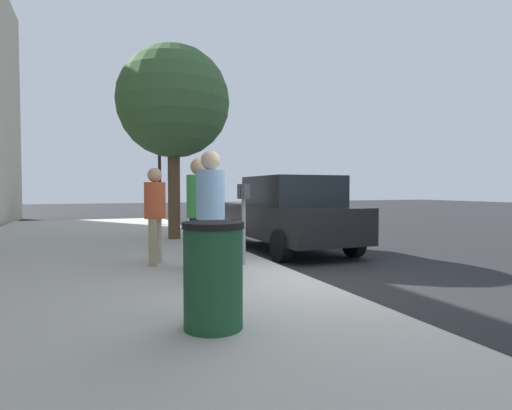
{
  "coord_description": "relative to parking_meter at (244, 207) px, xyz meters",
  "views": [
    {
      "loc": [
        -5.53,
        3.06,
        1.47
      ],
      "look_at": [
        1.89,
        0.12,
        1.17
      ],
      "focal_mm": 29.35,
      "sensor_mm": 36.0,
      "label": 1
    }
  ],
  "objects": [
    {
      "name": "ground_plane",
      "position": [
        -1.32,
        -0.58,
        -1.17
      ],
      "size": [
        80.0,
        80.0,
        0.0
      ],
      "primitive_type": "plane",
      "color": "#232326",
      "rests_on": "ground"
    },
    {
      "name": "sidewalk_slab",
      "position": [
        -1.32,
        2.42,
        -1.09
      ],
      "size": [
        28.0,
        6.0,
        0.15
      ],
      "primitive_type": "cube",
      "color": "#B7B2A8",
      "rests_on": "ground_plane"
    },
    {
      "name": "parking_meter",
      "position": [
        0.0,
        0.0,
        0.0
      ],
      "size": [
        0.36,
        0.12,
        1.41
      ],
      "color": "gray",
      "rests_on": "sidewalk_slab"
    },
    {
      "name": "pedestrian_at_meter",
      "position": [
        -0.23,
        0.85,
        0.07
      ],
      "size": [
        0.54,
        0.4,
        1.82
      ],
      "rotation": [
        0.0,
        0.0,
        -1.39
      ],
      "color": "#191E4C",
      "rests_on": "sidewalk_slab"
    },
    {
      "name": "pedestrian_bystander",
      "position": [
        -1.05,
        0.88,
        0.1
      ],
      "size": [
        0.41,
        0.5,
        1.87
      ],
      "rotation": [
        0.0,
        0.0,
        -0.54
      ],
      "color": "#191E4C",
      "rests_on": "sidewalk_slab"
    },
    {
      "name": "parking_officer",
      "position": [
        0.6,
        1.43,
        -0.03
      ],
      "size": [
        0.5,
        0.37,
        1.69
      ],
      "rotation": [
        0.0,
        0.0,
        -1.93
      ],
      "color": "tan",
      "rests_on": "sidewalk_slab"
    },
    {
      "name": "parked_sedan_near",
      "position": [
        2.12,
        -1.93,
        -0.27
      ],
      "size": [
        4.41,
        1.99,
        1.77
      ],
      "color": "black",
      "rests_on": "ground_plane"
    },
    {
      "name": "street_tree",
      "position": [
        4.29,
        0.41,
        2.59
      ],
      "size": [
        2.96,
        2.96,
        5.11
      ],
      "color": "brown",
      "rests_on": "sidewalk_slab"
    },
    {
      "name": "traffic_signal",
      "position": [
        8.95,
        -0.03,
        1.41
      ],
      "size": [
        0.24,
        0.44,
        3.6
      ],
      "color": "black",
      "rests_on": "sidewalk_slab"
    },
    {
      "name": "trash_bin",
      "position": [
        -3.05,
        1.41,
        -0.51
      ],
      "size": [
        0.59,
        0.59,
        1.01
      ],
      "color": "#1E4C2D",
      "rests_on": "sidewalk_slab"
    }
  ]
}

